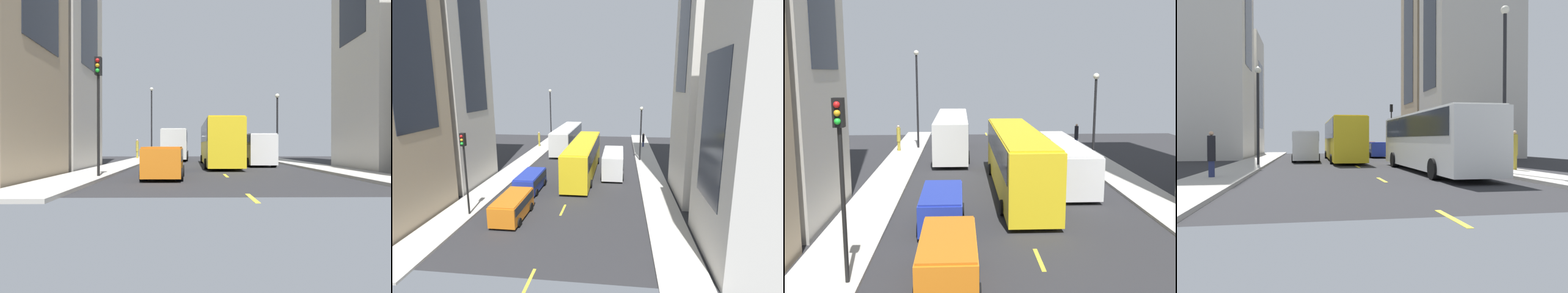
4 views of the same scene
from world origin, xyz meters
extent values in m
plane|color=#28282B|center=(0.00, 0.00, 0.00)|extent=(41.58, 41.58, 0.00)
cube|color=#B2ADA3|center=(-7.49, 0.00, 0.07)|extent=(2.60, 44.00, 0.15)
cube|color=#B2ADA3|center=(7.49, 0.00, 0.07)|extent=(2.60, 44.00, 0.15)
cube|color=yellow|center=(0.00, -21.00, 0.01)|extent=(0.16, 2.00, 0.01)
cube|color=yellow|center=(0.00, -12.60, 0.01)|extent=(0.16, 2.00, 0.01)
cube|color=yellow|center=(0.00, -4.20, 0.01)|extent=(0.16, 2.00, 0.01)
cube|color=yellow|center=(0.00, 4.20, 0.01)|extent=(0.16, 2.00, 0.01)
cube|color=yellow|center=(0.00, 12.60, 0.01)|extent=(0.16, 2.00, 0.01)
cube|color=yellow|center=(0.00, 21.00, 0.01)|extent=(0.16, 2.00, 0.01)
cube|color=tan|center=(-13.73, -15.35, 14.13)|extent=(9.49, 7.44, 28.27)
cube|color=#1E232D|center=(-13.73, -15.35, 14.13)|extent=(9.58, 4.09, 15.55)
cube|color=#B7B2A8|center=(-13.40, -7.27, 15.56)|extent=(8.82, 7.08, 31.12)
cube|color=#1E232D|center=(-13.40, -7.27, 15.56)|extent=(8.91, 3.89, 17.12)
cube|color=beige|center=(12.07, -17.43, 7.15)|extent=(6.16, 7.04, 14.30)
cube|color=#1E232D|center=(12.07, -17.43, 7.15)|extent=(6.22, 3.87, 7.86)
cube|color=silver|center=(-3.61, 8.97, 1.77)|extent=(2.55, 12.91, 3.00)
cube|color=black|center=(-3.61, 8.97, 2.62)|extent=(2.60, 11.88, 1.20)
cube|color=beige|center=(-3.61, 8.97, 3.31)|extent=(2.45, 12.39, 0.08)
cylinder|color=black|center=(-4.78, 12.98, 0.50)|extent=(0.46, 1.00, 1.00)
cylinder|color=black|center=(-2.43, 12.98, 0.50)|extent=(0.46, 1.00, 1.00)
cylinder|color=black|center=(-4.78, 4.97, 0.50)|extent=(0.46, 1.00, 1.00)
cylinder|color=black|center=(-2.43, 4.97, 0.50)|extent=(0.46, 1.00, 1.00)
cube|color=yellow|center=(0.36, -3.09, 1.86)|extent=(2.45, 13.77, 3.30)
cube|color=black|center=(0.36, -3.09, 2.72)|extent=(2.50, 12.67, 1.48)
cube|color=gold|center=(0.36, -3.09, 3.55)|extent=(2.35, 13.22, 0.08)
cylinder|color=black|center=(-0.77, 1.18, 0.38)|extent=(0.44, 0.76, 0.76)
cylinder|color=black|center=(1.48, 1.18, 0.38)|extent=(0.44, 0.76, 0.76)
cylinder|color=black|center=(-0.77, -7.36, 0.38)|extent=(0.44, 0.76, 0.76)
cylinder|color=black|center=(1.48, -7.36, 0.38)|extent=(0.44, 0.76, 0.76)
cube|color=white|center=(3.51, -3.11, 1.35)|extent=(2.05, 5.92, 2.30)
cube|color=black|center=(3.51, -3.11, 2.10)|extent=(2.09, 5.45, 0.69)
cube|color=silver|center=(3.51, -3.11, 2.54)|extent=(1.97, 5.69, 0.08)
cylinder|color=black|center=(2.57, -1.27, 0.36)|extent=(0.37, 0.72, 0.72)
cylinder|color=black|center=(4.46, -1.27, 0.36)|extent=(0.37, 0.72, 0.72)
cylinder|color=black|center=(2.57, -4.94, 0.36)|extent=(0.37, 0.72, 0.72)
cylinder|color=black|center=(4.46, -4.94, 0.36)|extent=(0.37, 0.72, 0.72)
cube|color=orange|center=(-3.32, -14.27, 0.85)|extent=(1.85, 4.21, 1.37)
cube|color=black|center=(-3.32, -14.27, 1.20)|extent=(1.89, 3.88, 0.57)
cube|color=#BE6115|center=(-3.32, -14.27, 1.58)|extent=(1.78, 4.05, 0.08)
cylinder|color=black|center=(-4.17, -12.97, 0.31)|extent=(0.33, 0.62, 0.62)
cylinder|color=black|center=(-2.47, -12.97, 0.31)|extent=(0.33, 0.62, 0.62)
cylinder|color=black|center=(-4.17, -15.58, 0.31)|extent=(0.33, 0.62, 0.62)
cylinder|color=black|center=(-2.47, -15.58, 0.31)|extent=(0.33, 0.62, 0.62)
cube|color=#2338AD|center=(-3.75, -8.64, 0.84)|extent=(1.84, 4.32, 1.34)
cube|color=black|center=(-3.75, -8.64, 1.18)|extent=(1.87, 3.97, 0.56)
cube|color=navy|center=(-3.75, -8.64, 1.55)|extent=(1.76, 4.15, 0.08)
cylinder|color=black|center=(-4.60, -7.30, 0.31)|extent=(0.33, 0.62, 0.62)
cylinder|color=black|center=(-2.91, -7.30, 0.31)|extent=(0.33, 0.62, 0.62)
cylinder|color=black|center=(-4.60, -9.98, 0.31)|extent=(0.33, 0.62, 0.62)
cylinder|color=black|center=(-2.91, -9.98, 0.31)|extent=(0.33, 0.62, 0.62)
cylinder|color=gold|center=(-8.22, 9.98, 0.55)|extent=(0.25, 0.25, 0.81)
cylinder|color=gold|center=(-8.22, 9.98, 1.56)|extent=(0.34, 0.34, 1.20)
sphere|color=beige|center=(-8.22, 9.98, 2.27)|extent=(0.21, 0.21, 0.21)
cylinder|color=navy|center=(7.67, 11.39, 0.51)|extent=(0.27, 0.27, 0.73)
cylinder|color=black|center=(7.67, 11.39, 1.46)|extent=(0.36, 0.36, 1.16)
sphere|color=tan|center=(7.67, 11.39, 2.14)|extent=(0.20, 0.20, 0.20)
cylinder|color=black|center=(-6.59, -14.34, 2.68)|extent=(0.14, 0.14, 5.07)
cube|color=black|center=(-6.59, -14.34, 5.67)|extent=(0.32, 0.32, 0.90)
sphere|color=red|center=(-6.59, -14.52, 5.92)|extent=(0.20, 0.20, 0.20)
sphere|color=orange|center=(-6.59, -14.52, 5.67)|extent=(0.20, 0.20, 0.20)
sphere|color=green|center=(-6.59, -14.52, 5.41)|extent=(0.20, 0.20, 0.20)
cylinder|color=black|center=(6.69, 3.05, 3.28)|extent=(0.18, 0.18, 6.26)
sphere|color=silver|center=(6.69, 3.05, 6.59)|extent=(0.44, 0.44, 0.44)
cylinder|color=black|center=(-6.69, 11.53, 4.26)|extent=(0.18, 0.18, 8.21)
sphere|color=silver|center=(-6.69, 11.53, 8.54)|extent=(0.44, 0.44, 0.44)
camera|label=1|loc=(-1.99, -32.38, 1.71)|focal=32.92mm
camera|label=2|loc=(4.28, -33.14, 9.34)|focal=26.92mm
camera|label=3|loc=(-2.89, -27.89, 6.88)|focal=40.50mm
camera|label=4|loc=(3.33, 29.16, 1.86)|focal=33.88mm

